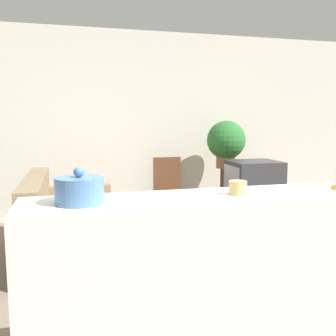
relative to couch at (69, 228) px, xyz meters
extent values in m
cube|color=beige|center=(0.91, 1.55, 1.05)|extent=(9.00, 0.06, 2.70)
cube|color=#847051|center=(0.05, 0.00, -0.07)|extent=(0.94, 1.66, 0.47)
cube|color=#847051|center=(-0.32, 0.00, 0.36)|extent=(0.20, 1.66, 0.38)
cube|color=#847051|center=(0.05, -0.75, 0.01)|extent=(0.94, 0.16, 0.62)
cube|color=#847051|center=(0.05, 0.75, 0.01)|extent=(0.94, 0.16, 0.62)
cube|color=brown|center=(2.30, 0.33, -0.08)|extent=(0.88, 0.57, 0.44)
cube|color=#333338|center=(2.30, 0.33, 0.38)|extent=(0.61, 0.54, 0.46)
cube|color=#939EB2|center=(1.99, 0.33, 0.38)|extent=(0.02, 0.44, 0.36)
cube|color=brown|center=(1.37, 0.96, 0.11)|extent=(0.44, 0.44, 0.04)
cube|color=brown|center=(1.37, 1.16, 0.37)|extent=(0.40, 0.04, 0.47)
cylinder|color=brown|center=(1.18, 0.77, -0.10)|extent=(0.04, 0.04, 0.39)
cylinder|color=brown|center=(1.56, 0.77, -0.10)|extent=(0.04, 0.04, 0.39)
cylinder|color=brown|center=(1.18, 1.15, -0.10)|extent=(0.04, 0.04, 0.39)
cylinder|color=brown|center=(1.56, 1.15, -0.10)|extent=(0.04, 0.04, 0.39)
cylinder|color=brown|center=(2.21, 1.04, 0.07)|extent=(0.15, 0.15, 0.73)
cylinder|color=#8E5B3D|center=(2.21, 1.04, 0.52)|extent=(0.28, 0.28, 0.17)
sphere|color=#2D7033|center=(2.21, 1.04, 0.84)|extent=(0.55, 0.55, 0.55)
cube|color=white|center=(0.91, -2.18, 0.22)|extent=(2.27, 0.44, 1.04)
cylinder|color=#4C7AAD|center=(0.07, -2.18, 0.80)|extent=(0.23, 0.23, 0.12)
sphere|color=#4C7AAD|center=(0.07, -2.18, 0.89)|extent=(0.05, 0.05, 0.05)
cylinder|color=tan|center=(0.88, -2.18, 0.78)|extent=(0.09, 0.09, 0.07)
camera|label=1|loc=(0.04, -3.95, 1.13)|focal=40.00mm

